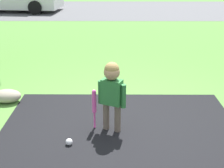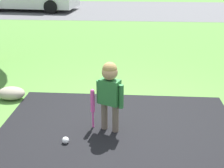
# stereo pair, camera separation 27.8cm
# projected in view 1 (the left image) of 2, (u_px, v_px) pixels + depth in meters

# --- Properties ---
(ground_plane) EXTENTS (60.00, 60.00, 0.00)m
(ground_plane) POSITION_uv_depth(u_px,v_px,m) (127.00, 122.00, 4.52)
(ground_plane) COLOR #518438
(street_strip) EXTENTS (40.00, 6.00, 0.01)m
(street_strip) POSITION_uv_depth(u_px,v_px,m) (118.00, 9.00, 14.72)
(street_strip) COLOR #59595B
(street_strip) RESTS_ON ground
(child) EXTENTS (0.37, 0.25, 0.98)m
(child) POSITION_uv_depth(u_px,v_px,m) (112.00, 87.00, 4.08)
(child) COLOR #6B5B4C
(child) RESTS_ON ground
(baseball_bat) EXTENTS (0.06, 0.06, 0.58)m
(baseball_bat) POSITION_uv_depth(u_px,v_px,m) (94.00, 104.00, 4.23)
(baseball_bat) COLOR #E54CA5
(baseball_bat) RESTS_ON ground
(sports_ball) EXTENTS (0.09, 0.09, 0.09)m
(sports_ball) POSITION_uv_depth(u_px,v_px,m) (69.00, 142.00, 3.95)
(sports_ball) COLOR white
(sports_ball) RESTS_ON ground
(edging_rock) EXTENTS (0.46, 0.32, 0.21)m
(edging_rock) POSITION_uv_depth(u_px,v_px,m) (7.00, 96.00, 5.13)
(edging_rock) COLOR #9E937F
(edging_rock) RESTS_ON ground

